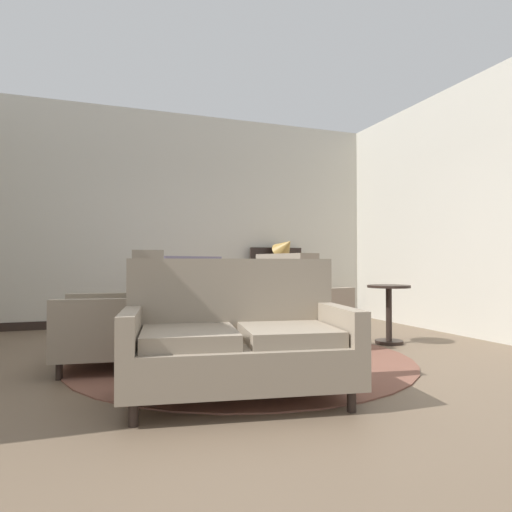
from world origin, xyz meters
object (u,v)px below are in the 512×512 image
at_px(armchair_near_sideboard, 299,308).
at_px(armchair_far_left, 177,309).
at_px(armchair_back_corner, 122,320).
at_px(sideboard, 280,288).
at_px(settee, 238,341).
at_px(side_table, 389,308).
at_px(gramophone, 284,249).
at_px(porcelain_vase, 233,291).
at_px(coffee_table, 226,315).

bearing_deg(armchair_near_sideboard, armchair_far_left, 52.24).
relative_size(armchair_back_corner, sideboard, 0.87).
xyz_separation_m(settee, side_table, (2.35, 1.47, 0.01)).
bearing_deg(sideboard, gramophone, -61.80).
bearing_deg(settee, armchair_back_corner, 128.08).
distance_m(side_table, gramophone, 2.45).
relative_size(armchair_near_sideboard, armchair_far_left, 0.94).
relative_size(settee, gramophone, 3.22).
height_order(settee, armchair_near_sideboard, armchair_near_sideboard).
relative_size(porcelain_vase, armchair_back_corner, 0.36).
bearing_deg(gramophone, side_table, -81.51).
height_order(coffee_table, sideboard, sideboard).
bearing_deg(armchair_far_left, side_table, 142.31).
height_order(settee, armchair_back_corner, armchair_back_corner).
height_order(armchair_back_corner, armchair_far_left, armchair_back_corner).
bearing_deg(gramophone, armchair_back_corner, -137.16).
bearing_deg(settee, coffee_table, 86.60).
relative_size(armchair_back_corner, side_table, 1.54).
bearing_deg(settee, gramophone, 71.12).
relative_size(armchair_near_sideboard, gramophone, 2.04).
height_order(coffee_table, armchair_back_corner, armchair_back_corner).
height_order(coffee_table, porcelain_vase, porcelain_vase).
xyz_separation_m(armchair_back_corner, gramophone, (2.70, 2.51, 0.75)).
height_order(armchair_far_left, side_table, armchair_far_left).
xyz_separation_m(coffee_table, armchair_near_sideboard, (0.96, 0.37, 0.01)).
bearing_deg(armchair_back_corner, armchair_far_left, 151.27).
xyz_separation_m(armchair_near_sideboard, gramophone, (0.76, 2.17, 0.73)).
distance_m(coffee_table, armchair_back_corner, 0.98).
bearing_deg(porcelain_vase, armchair_back_corner, 176.14).
height_order(coffee_table, armchair_far_left, armchair_far_left).
distance_m(side_table, sideboard, 2.43).
xyz_separation_m(armchair_near_sideboard, side_table, (1.11, -0.13, -0.03)).
bearing_deg(sideboard, porcelain_vase, -121.33).
bearing_deg(porcelain_vase, settee, -105.44).
bearing_deg(side_table, porcelain_vase, -172.21).
bearing_deg(side_table, coffee_table, -173.47).
bearing_deg(armchair_near_sideboard, armchair_back_corner, 85.28).
bearing_deg(porcelain_vase, armchair_far_left, 111.66).
bearing_deg(armchair_near_sideboard, sideboard, -32.17).
height_order(coffee_table, gramophone, gramophone).
distance_m(sideboard, gramophone, 0.66).
xyz_separation_m(side_table, sideboard, (-0.39, 2.39, 0.12)).
distance_m(porcelain_vase, side_table, 2.05).
xyz_separation_m(coffee_table, armchair_far_left, (-0.32, 0.92, -0.02)).
bearing_deg(gramophone, armchair_near_sideboard, -109.42).
bearing_deg(armchair_far_left, armchair_back_corner, 31.93).
height_order(settee, armchair_far_left, armchair_far_left).
relative_size(porcelain_vase, side_table, 0.55).
bearing_deg(side_table, sideboard, 99.30).
xyz_separation_m(settee, armchair_back_corner, (-0.70, 1.27, 0.03)).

